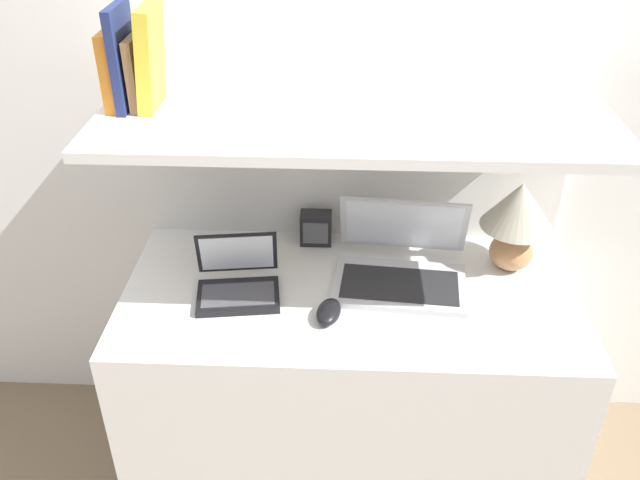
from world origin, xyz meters
TOP-DOWN VIEW (x-y plane):
  - wall_back at (0.00, 0.72)m, footprint 6.00×0.05m
  - desk at (0.00, 0.33)m, footprint 1.33×0.65m
  - back_riser at (0.00, 0.67)m, footprint 1.33×0.04m
  - shelf at (0.00, 0.40)m, footprint 1.33×0.59m
  - table_lamp at (0.49, 0.48)m, footprint 0.21×0.21m
  - laptop_large at (0.15, 0.40)m, footprint 0.41×0.36m
  - laptop_small at (-0.33, 0.31)m, footprint 0.26×0.24m
  - computer_mouse at (-0.06, 0.20)m, footprint 0.09×0.13m
  - router_box at (-0.11, 0.59)m, footprint 0.10×0.07m
  - book_orange at (-0.62, 0.40)m, footprint 0.03×0.14m
  - book_navy at (-0.59, 0.40)m, footprint 0.02×0.17m
  - book_brown at (-0.56, 0.40)m, footprint 0.02×0.14m
  - book_yellow at (-0.52, 0.40)m, footprint 0.06×0.15m

SIDE VIEW (x-z plane):
  - desk at x=0.00m, z-range 0.00..0.78m
  - back_riser at x=0.00m, z-range 0.00..1.28m
  - computer_mouse at x=-0.06m, z-range 0.78..0.82m
  - laptop_small at x=-0.33m, z-range 0.73..0.90m
  - laptop_large at x=0.15m, z-range 0.71..0.94m
  - router_box at x=-0.11m, z-range 0.78..0.88m
  - table_lamp at x=0.49m, z-range 0.81..1.10m
  - wall_back at x=0.00m, z-range 0.00..2.40m
  - shelf at x=0.00m, z-range 1.28..1.31m
  - book_brown at x=-0.56m, z-range 1.31..1.49m
  - book_orange at x=-0.62m, z-range 1.31..1.51m
  - book_yellow at x=-0.52m, z-range 1.31..1.57m
  - book_navy at x=-0.59m, z-range 1.31..1.57m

